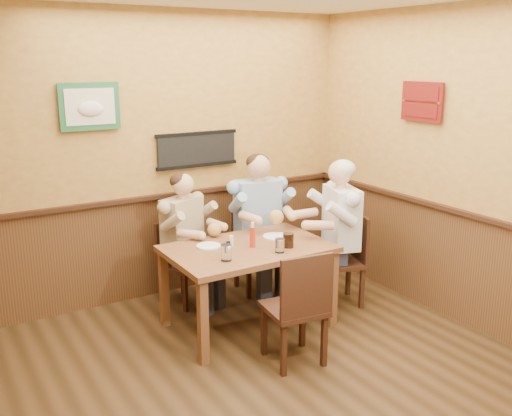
{
  "coord_description": "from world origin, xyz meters",
  "views": [
    {
      "loc": [
        -1.61,
        -2.68,
        2.34
      ],
      "look_at": [
        0.84,
        1.32,
        1.1
      ],
      "focal_mm": 40.0,
      "sensor_mm": 36.0,
      "label": 1
    }
  ],
  "objects_px": {
    "chair_near_side": "(294,306)",
    "hot_sauce_bottle": "(253,236)",
    "dining_table": "(248,256)",
    "diner_blue_polo": "(258,231)",
    "water_glass_left": "(226,253)",
    "chair_back_left": "(183,263)",
    "chair_right_end": "(340,260)",
    "diner_white_elder": "(341,241)",
    "chair_back_right": "(258,249)",
    "water_glass_mid": "(280,246)",
    "cola_tumbler": "(288,240)",
    "diner_tan_shirt": "(183,246)",
    "salt_shaker": "(231,241)",
    "pepper_shaker": "(228,246)"
  },
  "relations": [
    {
      "from": "chair_right_end",
      "to": "water_glass_mid",
      "type": "relative_size",
      "value": 7.39
    },
    {
      "from": "water_glass_left",
      "to": "pepper_shaker",
      "type": "distance_m",
      "value": 0.23
    },
    {
      "from": "chair_back_right",
      "to": "chair_right_end",
      "type": "bearing_deg",
      "value": -45.69
    },
    {
      "from": "chair_near_side",
      "to": "diner_blue_polo",
      "type": "distance_m",
      "value": 1.46
    },
    {
      "from": "hot_sauce_bottle",
      "to": "salt_shaker",
      "type": "bearing_deg",
      "value": 141.5
    },
    {
      "from": "chair_back_left",
      "to": "salt_shaker",
      "type": "distance_m",
      "value": 0.8
    },
    {
      "from": "diner_white_elder",
      "to": "pepper_shaker",
      "type": "relative_size",
      "value": 14.79
    },
    {
      "from": "water_glass_mid",
      "to": "cola_tumbler",
      "type": "height_order",
      "value": "cola_tumbler"
    },
    {
      "from": "water_glass_mid",
      "to": "diner_white_elder",
      "type": "bearing_deg",
      "value": 14.96
    },
    {
      "from": "diner_tan_shirt",
      "to": "water_glass_left",
      "type": "xyz_separation_m",
      "value": [
        -0.05,
        -0.97,
        0.23
      ]
    },
    {
      "from": "chair_near_side",
      "to": "diner_tan_shirt",
      "type": "distance_m",
      "value": 1.5
    },
    {
      "from": "diner_white_elder",
      "to": "water_glass_left",
      "type": "xyz_separation_m",
      "value": [
        -1.34,
        -0.17,
        0.18
      ]
    },
    {
      "from": "chair_near_side",
      "to": "water_glass_left",
      "type": "distance_m",
      "value": 0.69
    },
    {
      "from": "chair_back_right",
      "to": "water_glass_left",
      "type": "relative_size",
      "value": 6.67
    },
    {
      "from": "water_glass_left",
      "to": "diner_tan_shirt",
      "type": "bearing_deg",
      "value": 87.1
    },
    {
      "from": "chair_back_left",
      "to": "salt_shaker",
      "type": "height_order",
      "value": "salt_shaker"
    },
    {
      "from": "dining_table",
      "to": "diner_blue_polo",
      "type": "height_order",
      "value": "diner_blue_polo"
    },
    {
      "from": "diner_white_elder",
      "to": "chair_near_side",
      "type": "bearing_deg",
      "value": -38.82
    },
    {
      "from": "water_glass_mid",
      "to": "chair_back_left",
      "type": "bearing_deg",
      "value": 112.65
    },
    {
      "from": "water_glass_left",
      "to": "hot_sauce_bottle",
      "type": "relative_size",
      "value": 0.67
    },
    {
      "from": "water_glass_mid",
      "to": "pepper_shaker",
      "type": "bearing_deg",
      "value": 144.39
    },
    {
      "from": "diner_white_elder",
      "to": "cola_tumbler",
      "type": "bearing_deg",
      "value": -60.25
    },
    {
      "from": "chair_back_right",
      "to": "water_glass_left",
      "type": "xyz_separation_m",
      "value": [
        -0.83,
        -0.86,
        0.37
      ]
    },
    {
      "from": "chair_right_end",
      "to": "salt_shaker",
      "type": "distance_m",
      "value": 1.18
    },
    {
      "from": "hot_sauce_bottle",
      "to": "diner_blue_polo",
      "type": "bearing_deg",
      "value": 55.41
    },
    {
      "from": "water_glass_mid",
      "to": "pepper_shaker",
      "type": "xyz_separation_m",
      "value": [
        -0.35,
        0.25,
        -0.02
      ]
    },
    {
      "from": "diner_blue_polo",
      "to": "pepper_shaker",
      "type": "distance_m",
      "value": 0.98
    },
    {
      "from": "diner_blue_polo",
      "to": "water_glass_mid",
      "type": "relative_size",
      "value": 10.59
    },
    {
      "from": "chair_right_end",
      "to": "chair_near_side",
      "type": "xyz_separation_m",
      "value": [
        -1.01,
        -0.67,
        0.02
      ]
    },
    {
      "from": "dining_table",
      "to": "diner_blue_polo",
      "type": "bearing_deg",
      "value": 52.6
    },
    {
      "from": "chair_back_left",
      "to": "chair_right_end",
      "type": "bearing_deg",
      "value": -55.64
    },
    {
      "from": "diner_white_elder",
      "to": "cola_tumbler",
      "type": "height_order",
      "value": "diner_white_elder"
    },
    {
      "from": "diner_white_elder",
      "to": "chair_back_left",
      "type": "bearing_deg",
      "value": -104.23
    },
    {
      "from": "water_glass_mid",
      "to": "pepper_shaker",
      "type": "height_order",
      "value": "water_glass_mid"
    },
    {
      "from": "chair_near_side",
      "to": "hot_sauce_bottle",
      "type": "height_order",
      "value": "hot_sauce_bottle"
    },
    {
      "from": "chair_right_end",
      "to": "cola_tumbler",
      "type": "height_order",
      "value": "chair_right_end"
    },
    {
      "from": "diner_tan_shirt",
      "to": "pepper_shaker",
      "type": "distance_m",
      "value": 0.81
    },
    {
      "from": "dining_table",
      "to": "chair_right_end",
      "type": "bearing_deg",
      "value": -2.63
    },
    {
      "from": "water_glass_mid",
      "to": "salt_shaker",
      "type": "bearing_deg",
      "value": 126.93
    },
    {
      "from": "diner_white_elder",
      "to": "hot_sauce_bottle",
      "type": "bearing_deg",
      "value": -72.93
    },
    {
      "from": "chair_near_side",
      "to": "water_glass_mid",
      "type": "bearing_deg",
      "value": -102.02
    },
    {
      "from": "water_glass_left",
      "to": "salt_shaker",
      "type": "height_order",
      "value": "water_glass_left"
    },
    {
      "from": "water_glass_mid",
      "to": "chair_back_right",
      "type": "bearing_deg",
      "value": 69.31
    },
    {
      "from": "chair_back_right",
      "to": "diner_tan_shirt",
      "type": "xyz_separation_m",
      "value": [
        -0.78,
        0.11,
        0.14
      ]
    },
    {
      "from": "chair_back_right",
      "to": "chair_right_end",
      "type": "xyz_separation_m",
      "value": [
        0.51,
        -0.69,
        -0.0
      ]
    },
    {
      "from": "chair_near_side",
      "to": "cola_tumbler",
      "type": "bearing_deg",
      "value": -112.41
    },
    {
      "from": "chair_back_left",
      "to": "chair_back_right",
      "type": "bearing_deg",
      "value": -31.84
    },
    {
      "from": "chair_back_right",
      "to": "salt_shaker",
      "type": "distance_m",
      "value": 0.9
    },
    {
      "from": "diner_tan_shirt",
      "to": "water_glass_mid",
      "type": "distance_m",
      "value": 1.14
    },
    {
      "from": "salt_shaker",
      "to": "chair_back_right",
      "type": "bearing_deg",
      "value": 42.59
    }
  ]
}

